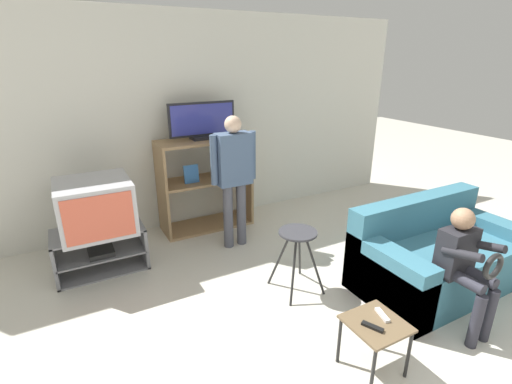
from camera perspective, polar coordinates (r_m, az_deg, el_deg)
wall_back at (r=4.77m, az=-10.44°, el=10.43°), size 6.40×0.06×2.60m
tv_stand at (r=4.14m, az=-22.80°, el=-8.22°), size 0.87×0.49×0.45m
television_main at (r=3.94m, az=-23.47°, el=-2.01°), size 0.68×0.67×0.52m
media_shelf at (r=4.68m, az=-7.82°, el=1.33°), size 1.12×0.48×1.14m
television_flat at (r=4.52m, az=-8.26°, el=10.66°), size 0.82×0.20×0.44m
folding_stool at (r=3.41m, az=6.40°, el=-7.68°), size 0.39×0.41×0.61m
snack_table at (r=2.79m, az=17.89°, el=-19.54°), size 0.37×0.37×0.40m
remote_control_black at (r=2.70m, az=17.48°, el=-19.17°), size 0.09×0.15×0.02m
remote_control_white at (r=2.82m, az=18.85°, el=-17.46°), size 0.07×0.15×0.02m
couch at (r=3.96m, az=25.93°, el=-8.98°), size 1.59×0.85×0.80m
person_standing_adult at (r=4.06m, az=-3.43°, el=3.30°), size 0.53×0.20×1.50m
person_seated_child at (r=3.30m, az=29.48°, el=-9.23°), size 0.33×0.43×1.01m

